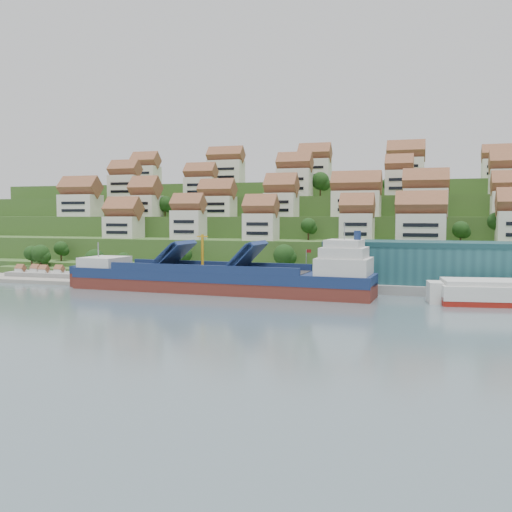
% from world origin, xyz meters
% --- Properties ---
extents(ground, '(300.00, 300.00, 0.00)m').
position_xyz_m(ground, '(0.00, 0.00, 0.00)').
color(ground, slate).
rests_on(ground, ground).
extents(quay, '(180.00, 14.00, 2.20)m').
position_xyz_m(quay, '(20.00, 15.00, 1.10)').
color(quay, gray).
rests_on(quay, ground).
extents(pebble_beach, '(45.00, 20.00, 1.00)m').
position_xyz_m(pebble_beach, '(-58.00, 12.00, 0.50)').
color(pebble_beach, gray).
rests_on(pebble_beach, ground).
extents(hillside, '(260.00, 128.00, 31.00)m').
position_xyz_m(hillside, '(0.00, 103.55, 10.66)').
color(hillside, '#2D4C1E').
rests_on(hillside, ground).
extents(hillside_village, '(157.99, 62.95, 29.22)m').
position_xyz_m(hillside_village, '(3.06, 61.93, 24.76)').
color(hillside_village, silver).
rests_on(hillside_village, ground).
extents(hillside_trees, '(138.12, 62.15, 31.19)m').
position_xyz_m(hillside_trees, '(-11.13, 42.84, 15.75)').
color(hillside_trees, '#1B3F15').
rests_on(hillside_trees, ground).
extents(warehouse, '(60.00, 15.00, 10.00)m').
position_xyz_m(warehouse, '(52.00, 17.00, 7.20)').
color(warehouse, '#21535A').
rests_on(warehouse, quay).
extents(flagpole, '(1.28, 0.16, 8.00)m').
position_xyz_m(flagpole, '(18.11, 10.00, 6.88)').
color(flagpole, gray).
rests_on(flagpole, quay).
extents(beach_huts, '(14.40, 3.70, 2.20)m').
position_xyz_m(beach_huts, '(-60.00, 10.75, 2.10)').
color(beach_huts, white).
rests_on(beach_huts, pebble_beach).
extents(cargo_ship, '(75.24, 14.97, 16.55)m').
position_xyz_m(cargo_ship, '(0.23, 0.96, 3.18)').
color(cargo_ship, maroon).
rests_on(cargo_ship, ground).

